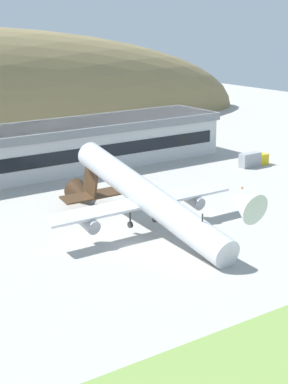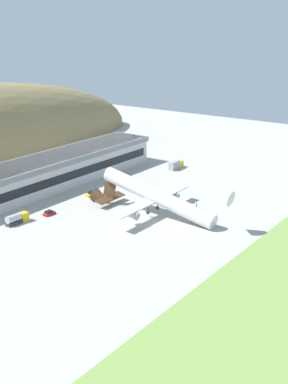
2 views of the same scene
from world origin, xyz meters
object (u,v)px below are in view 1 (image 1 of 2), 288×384
(traffic_cone_0, at_px, (242,187))
(traffic_cone_1, at_px, (176,211))
(cargo_airplane, at_px, (146,198))
(service_car_1, at_px, (77,189))
(terminal_building, at_px, (0,152))
(fuel_truck, at_px, (253,160))

(traffic_cone_0, xyz_separation_m, traffic_cone_1, (-21.48, -4.78, 0.00))
(cargo_airplane, bearing_deg, service_car_1, 83.90)
(service_car_1, height_order, traffic_cone_1, service_car_1)
(cargo_airplane, relative_size, traffic_cone_1, 86.38)
(terminal_building, height_order, traffic_cone_1, terminal_building)
(terminal_building, distance_m, cargo_airplane, 47.43)
(fuel_truck, xyz_separation_m, traffic_cone_1, (-37.75, -17.74, -1.30))
(cargo_airplane, bearing_deg, traffic_cone_0, 17.49)
(fuel_truck, distance_m, traffic_cone_0, 20.85)
(traffic_cone_0, relative_size, traffic_cone_1, 1.00)
(service_car_1, bearing_deg, traffic_cone_1, -70.58)
(fuel_truck, relative_size, traffic_cone_0, 14.37)
(traffic_cone_0, height_order, traffic_cone_1, same)
(service_car_1, relative_size, traffic_cone_1, 7.66)
(traffic_cone_1, bearing_deg, fuel_truck, 25.18)
(cargo_airplane, xyz_separation_m, traffic_cone_0, (32.52, 10.25, -5.63))
(terminal_building, height_order, service_car_1, terminal_building)
(service_car_1, relative_size, fuel_truck, 0.53)
(service_car_1, height_order, fuel_truck, fuel_truck)
(service_car_1, bearing_deg, terminal_building, 113.89)
(service_car_1, xyz_separation_m, traffic_cone_1, (8.03, -22.77, -0.38))
(cargo_airplane, bearing_deg, terminal_building, 96.47)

